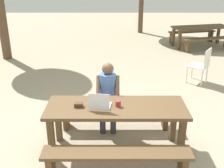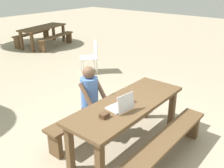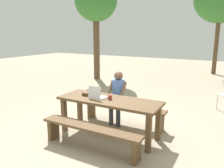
% 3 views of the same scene
% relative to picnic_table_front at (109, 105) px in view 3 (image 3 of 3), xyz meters
% --- Properties ---
extents(ground_plane, '(30.00, 30.00, 0.00)m').
position_rel_picnic_table_front_xyz_m(ground_plane, '(0.00, 0.00, -0.65)').
color(ground_plane, tan).
extents(picnic_table_front, '(2.07, 0.74, 0.76)m').
position_rel_picnic_table_front_xyz_m(picnic_table_front, '(0.00, 0.00, 0.00)').
color(picnic_table_front, brown).
rests_on(picnic_table_front, ground).
extents(bench_near, '(1.95, 0.30, 0.44)m').
position_rel_picnic_table_front_xyz_m(bench_near, '(0.00, -0.66, -0.31)').
color(bench_near, brown).
rests_on(bench_near, ground).
extents(bench_far, '(1.95, 0.30, 0.44)m').
position_rel_picnic_table_front_xyz_m(bench_far, '(0.00, 0.66, -0.31)').
color(bench_far, brown).
rests_on(bench_far, ground).
extents(laptop, '(0.34, 0.32, 0.26)m').
position_rel_picnic_table_front_xyz_m(laptop, '(-0.24, -0.06, 0.17)').
color(laptop, silver).
rests_on(laptop, picnic_table_front).
extents(small_pouch, '(0.12, 0.09, 0.06)m').
position_rel_picnic_table_front_xyz_m(small_pouch, '(-0.55, -0.02, 0.14)').
color(small_pouch, '#4C331E').
rests_on(small_pouch, picnic_table_front).
extents(coffee_mug, '(0.08, 0.08, 0.09)m').
position_rel_picnic_table_front_xyz_m(coffee_mug, '(0.03, -0.01, 0.16)').
color(coffee_mug, '#99332D').
rests_on(coffee_mug, picnic_table_front).
extents(person_seated, '(0.39, 0.40, 1.21)m').
position_rel_picnic_table_front_xyz_m(person_seated, '(-0.13, 0.62, 0.05)').
color(person_seated, '#333847').
rests_on(person_seated, ground).
extents(tree_left, '(1.85, 1.85, 4.38)m').
position_rel_picnic_table_front_xyz_m(tree_left, '(-3.40, 4.86, 2.74)').
color(tree_left, brown).
rests_on(tree_left, ground).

